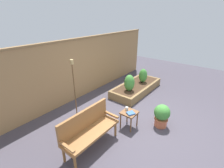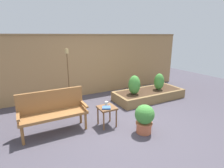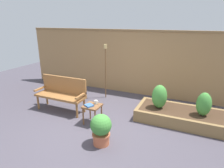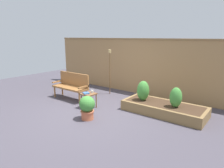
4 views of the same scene
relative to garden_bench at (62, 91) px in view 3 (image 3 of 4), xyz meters
The scene contains 11 objects.
ground_plane 1.64m from the garden_bench, 18.68° to the right, with size 14.00×14.00×0.00m, color #47424C.
fence_back 2.62m from the garden_bench, 55.10° to the left, with size 8.40×0.14×2.16m.
garden_bench is the anchor object (origin of this frame).
side_table 1.23m from the garden_bench, 16.77° to the right, with size 0.40×0.40×0.48m.
cup_on_table 1.24m from the garden_bench, 11.13° to the right, with size 0.12×0.08×0.09m.
book_on_table 1.20m from the garden_bench, 20.63° to the right, with size 0.19×0.17×0.04m, color #38609E.
potted_boxwood 2.05m from the garden_bench, 30.41° to the right, with size 0.43×0.43×0.66m.
raised_planter_bed 3.35m from the garden_bench, 11.03° to the left, with size 2.40×1.00×0.30m.
shrub_near_bench 2.66m from the garden_bench, 12.29° to the left, with size 0.38×0.38×0.61m.
shrub_far_corner 3.67m from the garden_bench, ahead, with size 0.34×0.34×0.57m.
tiki_torch 1.63m from the garden_bench, 61.13° to the left, with size 0.10×0.10×1.74m.
Camera 3 is at (1.91, -3.59, 2.43)m, focal length 31.17 mm.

